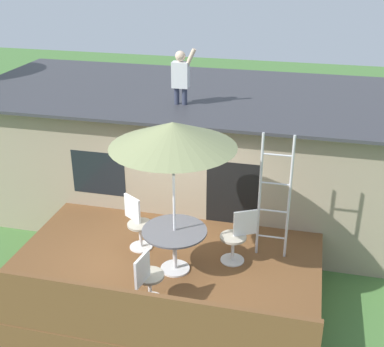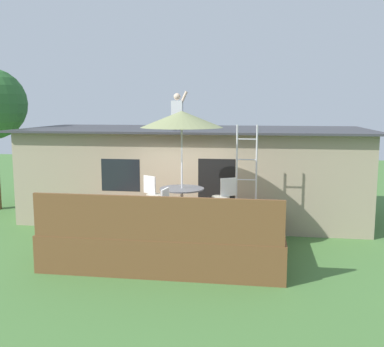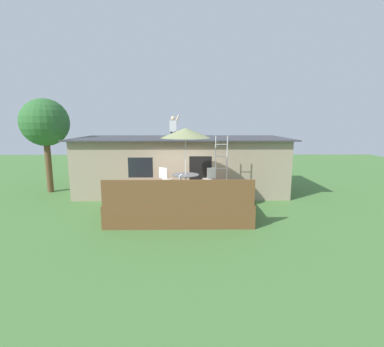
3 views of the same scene
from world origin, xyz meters
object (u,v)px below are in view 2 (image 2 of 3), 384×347
object	(u,v)px
patio_table	(182,195)
patio_chair_right	(223,197)
patio_umbrella	(182,119)
person_figure	(177,109)
step_ladder	(246,170)
patio_chair_near	(167,209)
patio_chair_left	(153,195)

from	to	relation	value
patio_table	patio_chair_right	xyz separation A→B (m)	(0.93, 0.50, -0.13)
patio_umbrella	person_figure	world-z (taller)	person_figure
step_ladder	patio_table	bearing A→B (deg)	-151.35
patio_table	patio_chair_near	world-z (taller)	patio_chair_near
patio_chair_near	patio_table	bearing A→B (deg)	0.00
step_ladder	person_figure	world-z (taller)	person_figure
patio_table	patio_chair_right	distance (m)	1.07
step_ladder	patio_chair_left	distance (m)	2.39
person_figure	patio_chair_near	world-z (taller)	person_figure
patio_umbrella	patio_chair_near	size ratio (longest dim) A/B	2.76
patio_table	patio_umbrella	world-z (taller)	patio_umbrella
patio_chair_near	person_figure	bearing A→B (deg)	16.23
person_figure	patio_chair_right	xyz separation A→B (m)	(1.53, -2.21, -2.12)
patio_chair_left	patio_umbrella	bearing A→B (deg)	0.00
patio_table	patio_umbrella	distance (m)	1.76
patio_chair_near	patio_chair_left	bearing A→B (deg)	33.58
patio_umbrella	person_figure	distance (m)	2.79
patio_umbrella	person_figure	size ratio (longest dim) A/B	2.29
person_figure	patio_chair_near	xyz separation A→B (m)	(0.44, -3.65, -2.12)
patio_umbrella	patio_chair_right	size ratio (longest dim) A/B	2.76
patio_chair_left	patio_chair_near	xyz separation A→B (m)	(0.66, -1.47, 0.00)
patio_table	patio_umbrella	size ratio (longest dim) A/B	0.41
patio_umbrella	patio_chair_right	distance (m)	2.17
patio_chair_left	patio_chair_near	size ratio (longest dim) A/B	1.00
patio_table	patio_chair_near	size ratio (longest dim) A/B	1.13
step_ladder	patio_umbrella	bearing A→B (deg)	-151.35
patio_chair_left	patio_chair_right	bearing A→B (deg)	32.16
person_figure	patio_chair_near	size ratio (longest dim) A/B	1.21
patio_table	patio_chair_near	bearing A→B (deg)	-99.42
patio_table	person_figure	xyz separation A→B (m)	(-0.59, 2.71, 1.99)
person_figure	patio_chair_left	size ratio (longest dim) A/B	1.21
patio_umbrella	patio_chair_left	bearing A→B (deg)	146.90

